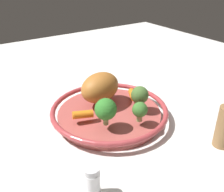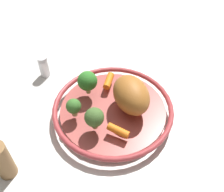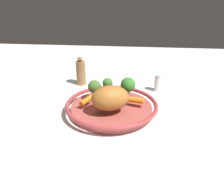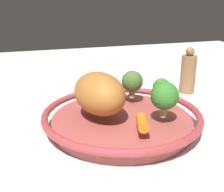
% 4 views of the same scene
% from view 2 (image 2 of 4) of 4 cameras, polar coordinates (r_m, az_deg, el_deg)
% --- Properties ---
extents(ground_plane, '(1.95, 1.95, 0.00)m').
position_cam_2_polar(ground_plane, '(0.76, 0.20, -4.20)').
color(ground_plane, silver).
extents(serving_bowl, '(0.34, 0.34, 0.04)m').
position_cam_2_polar(serving_bowl, '(0.74, 0.21, -3.15)').
color(serving_bowl, '#A84C47').
rests_on(serving_bowl, ground_plane).
extents(roast_chicken_piece, '(0.13, 0.15, 0.09)m').
position_cam_2_polar(roast_chicken_piece, '(0.70, 4.19, 0.57)').
color(roast_chicken_piece, '#A86429').
rests_on(roast_chicken_piece, serving_bowl).
extents(baby_carrot_back, '(0.04, 0.06, 0.02)m').
position_cam_2_polar(baby_carrot_back, '(0.78, -0.73, 3.34)').
color(baby_carrot_back, orange).
rests_on(baby_carrot_back, serving_bowl).
extents(baby_carrot_left, '(0.06, 0.05, 0.02)m').
position_cam_2_polar(baby_carrot_left, '(0.66, 1.37, -7.60)').
color(baby_carrot_left, orange).
rests_on(baby_carrot_left, serving_bowl).
extents(broccoli_floret_small, '(0.04, 0.04, 0.05)m').
position_cam_2_polar(broccoli_floret_small, '(0.69, -8.41, -2.30)').
color(broccoli_floret_small, '#9CA466').
rests_on(broccoli_floret_small, serving_bowl).
extents(broccoli_floret_large, '(0.06, 0.06, 0.07)m').
position_cam_2_polar(broccoli_floret_large, '(0.73, -5.41, 3.26)').
color(broccoli_floret_large, '#95AB66').
rests_on(broccoli_floret_large, serving_bowl).
extents(broccoli_floret_edge, '(0.05, 0.05, 0.07)m').
position_cam_2_polar(broccoli_floret_edge, '(0.65, -3.91, -4.73)').
color(broccoli_floret_edge, tan).
rests_on(broccoli_floret_edge, serving_bowl).
extents(salt_shaker, '(0.03, 0.03, 0.07)m').
position_cam_2_polar(salt_shaker, '(0.88, -14.70, 6.27)').
color(salt_shaker, white).
rests_on(salt_shaker, ground_plane).
extents(pepper_mill, '(0.04, 0.04, 0.13)m').
position_cam_2_polar(pepper_mill, '(0.66, -23.02, -12.78)').
color(pepper_mill, olive).
rests_on(pepper_mill, ground_plane).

